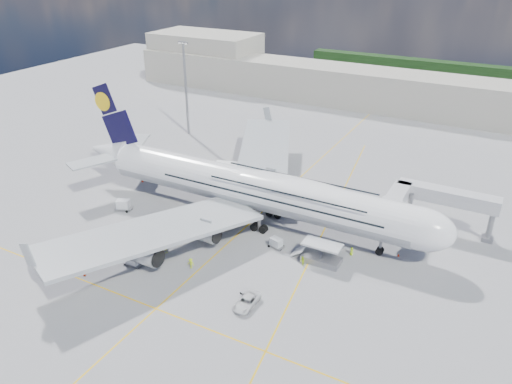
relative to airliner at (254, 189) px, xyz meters
The scene contains 31 objects.
ground 12.13m from the airliner, 91.49° to the right, with size 300.00×300.00×0.00m, color gray.
taxi_line_main 12.13m from the airliner, 91.49° to the right, with size 0.25×220.00×0.01m, color #DEAA0B.
taxi_line_cross 30.78m from the airliner, 90.50° to the right, with size 120.00×0.25×0.01m, color #DEAA0B.
taxi_line_diag 15.36m from the airliner, ahead, with size 0.25×100.00×0.01m, color #DEAA0B.
airliner is the anchor object (origin of this frame).
jet_bridge 31.50m from the airliner, 20.31° to the left, with size 18.80×12.10×8.50m.
cargo_loader 18.87m from the airliner, 23.23° to the right, with size 8.53×3.20×3.67m.
light_mast 53.72m from the airliner, 139.00° to the left, with size 3.00×0.70×25.50m.
terminal 85.00m from the airliner, 90.18° to the left, with size 180.00×16.00×12.00m, color #B2AD9E.
hangar 114.20m from the airliner, 127.98° to the left, with size 40.00×22.00×18.00m, color #B2AD9E.
dolly_row_a 27.46m from the airliner, 161.02° to the right, with size 3.90×3.08×2.18m.
dolly_row_b 25.82m from the airliner, 115.12° to the right, with size 3.40×1.85×2.14m.
dolly_row_c 20.61m from the airliner, 118.58° to the right, with size 2.90×1.72×1.77m.
dolly_back 24.92m from the airliner, 134.98° to the right, with size 3.13×2.51×1.75m.
dolly_nose_far 23.83m from the airliner, 63.37° to the right, with size 2.98×1.78×0.42m.
dolly_nose_near 11.91m from the airliner, 39.68° to the right, with size 3.19×2.29×1.82m.
baggage_tug 12.36m from the airliner, 116.27° to the right, with size 3.16×2.26×1.80m.
catering_truck_inner 19.68m from the airliner, 135.71° to the left, with size 7.63×4.40×4.27m.
catering_truck_outer 41.06m from the airliner, 114.17° to the left, with size 7.00×3.33×4.03m.
service_van 26.44m from the airliner, 64.03° to the right, with size 2.47×5.37×1.49m, color silver.
crew_nose 24.75m from the airliner, 12.73° to the left, with size 0.72×0.47×1.97m, color #BEFF1A.
crew_loader 18.24m from the airliner, 33.81° to the right, with size 0.86×0.67×1.76m, color #BEE418.
crew_wing 20.00m from the airliner, 115.41° to the right, with size 1.16×0.48×1.97m, color #BEDC17.
crew_van 21.58m from the airliner, ahead, with size 0.75×0.49×1.54m, color #BEF419.
crew_tug 19.99m from the airliner, 94.94° to the right, with size 1.21×0.70×1.88m, color #C4E618.
cone_nose 28.62m from the airliner, ahead, with size 0.39×0.39×0.50m.
cone_wing_left_inner 14.56m from the airliner, 107.76° to the left, with size 0.39×0.39×0.50m.
cone_wing_left_outer 32.82m from the airliner, 118.26° to the left, with size 0.42×0.42×0.53m.
cone_wing_right_inner 11.90m from the airliner, 108.79° to the right, with size 0.45×0.45×0.57m.
cone_wing_right_outer 33.59m from the airliner, 118.44° to the right, with size 0.46×0.46×0.58m.
cone_tail 31.63m from the airliner, behind, with size 0.50×0.50×0.64m.
Camera 1 is at (40.63, -64.24, 48.23)m, focal length 35.00 mm.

